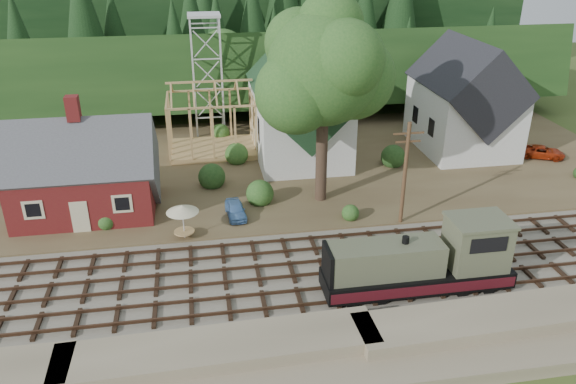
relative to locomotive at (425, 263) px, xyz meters
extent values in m
plane|color=#384C1E|center=(-5.44, 3.00, -2.02)|extent=(140.00, 140.00, 0.00)
cube|color=#7F7259|center=(-5.44, -5.50, -2.02)|extent=(64.00, 5.00, 1.60)
cube|color=#726B5B|center=(-5.44, 3.00, -1.94)|extent=(64.00, 11.00, 0.16)
cube|color=brown|center=(-5.44, 21.00, -1.87)|extent=(64.00, 26.00, 0.30)
cube|color=#1E3F19|center=(-5.44, 45.00, -2.02)|extent=(70.00, 28.96, 12.74)
cube|color=black|center=(-5.44, 61.00, -2.02)|extent=(80.00, 20.00, 12.00)
cube|color=maroon|center=(-21.44, 14.00, 0.18)|extent=(10.00, 7.00, 3.80)
cube|color=#4C4C51|center=(-21.44, 14.00, 2.08)|extent=(10.80, 7.41, 7.41)
cube|color=maroon|center=(-21.44, 14.00, 6.38)|extent=(0.90, 0.90, 1.80)
cube|color=beige|center=(-21.44, 10.48, -0.52)|extent=(1.20, 0.06, 2.40)
cube|color=silver|center=(-3.44, 23.00, 1.48)|extent=(8.00, 12.00, 6.40)
cube|color=#17331B|center=(-3.44, 23.00, 4.68)|extent=(8.40, 12.96, 8.40)
cube|color=silver|center=(-3.44, 17.00, 6.68)|extent=(2.40, 2.40, 4.00)
cone|color=#17331B|center=(-3.44, 17.00, 9.98)|extent=(5.37, 5.37, 2.60)
cube|color=silver|center=(12.56, 22.00, 1.48)|extent=(8.00, 10.00, 6.40)
cube|color=black|center=(12.56, 22.00, 4.68)|extent=(8.40, 10.80, 8.40)
cube|color=tan|center=(-11.44, 25.00, -1.47)|extent=(8.00, 6.00, 0.50)
cube|color=tan|center=(-11.44, 25.00, 5.18)|extent=(8.00, 0.18, 0.18)
cube|color=silver|center=(-12.84, 29.60, 4.28)|extent=(0.18, 0.18, 12.00)
cube|color=silver|center=(-10.04, 29.60, 4.28)|extent=(0.18, 0.18, 12.00)
cube|color=silver|center=(-12.84, 32.40, 4.28)|extent=(0.18, 0.18, 12.00)
cube|color=silver|center=(-10.04, 32.40, 4.28)|extent=(0.18, 0.18, 12.00)
cube|color=silver|center=(-11.44, 31.00, 10.28)|extent=(3.20, 3.20, 0.25)
cylinder|color=#38281E|center=(-3.44, 13.00, 2.28)|extent=(0.90, 0.90, 8.00)
sphere|color=#285720|center=(-3.44, 13.00, 8.78)|extent=(8.40, 8.40, 8.40)
sphere|color=#285720|center=(-0.94, 14.00, 7.78)|extent=(6.40, 6.40, 6.40)
sphere|color=#285720|center=(-5.64, 12.20, 7.28)|extent=(6.00, 6.00, 6.00)
cylinder|color=#4C331E|center=(1.56, 8.20, 1.98)|extent=(0.28, 0.28, 8.00)
cube|color=#4C331E|center=(1.56, 8.20, 5.18)|extent=(2.20, 0.12, 0.12)
cube|color=#4C331E|center=(1.56, 8.20, 4.58)|extent=(1.80, 0.12, 0.12)
cube|color=black|center=(-0.43, 0.00, -1.69)|extent=(11.21, 2.33, 0.33)
cube|color=black|center=(-0.43, 0.00, -0.99)|extent=(11.21, 2.71, 1.03)
cube|color=#565940|center=(-2.49, 0.00, 0.50)|extent=(6.72, 2.15, 1.96)
cube|color=#565940|center=(3.12, 0.00, 1.02)|extent=(3.36, 2.61, 2.99)
cube|color=#565940|center=(3.12, 0.00, 2.56)|extent=(3.55, 2.80, 0.19)
cube|color=black|center=(3.12, -1.32, 1.67)|extent=(2.24, 0.06, 0.93)
cube|color=#4E1018|center=(-0.43, -1.37, -0.99)|extent=(11.21, 0.04, 0.65)
cube|color=#4E1018|center=(-0.43, 1.37, -0.99)|extent=(11.21, 0.04, 0.65)
cylinder|color=black|center=(-1.37, 0.00, 1.58)|extent=(0.41, 0.41, 0.65)
imported|color=#5F92CD|center=(-10.40, 11.07, -1.15)|extent=(1.61, 3.43, 1.13)
imported|color=#AD2C0D|center=(19.14, 18.24, -1.15)|extent=(4.50, 3.42, 1.14)
cylinder|color=silver|center=(-14.21, 8.50, -0.59)|extent=(0.10, 0.10, 2.25)
cylinder|color=tan|center=(-14.21, 8.50, -1.26)|extent=(1.43, 1.43, 0.08)
cone|color=beige|center=(-14.21, 8.50, 0.53)|extent=(2.25, 2.25, 0.51)
camera|label=1|loc=(-12.72, -26.58, 18.00)|focal=35.00mm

